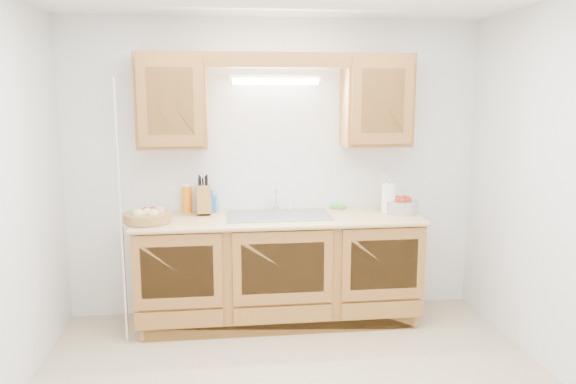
{
  "coord_description": "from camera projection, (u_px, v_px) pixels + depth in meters",
  "views": [
    {
      "loc": [
        -0.46,
        -3.23,
        1.89
      ],
      "look_at": [
        0.03,
        0.85,
        1.16
      ],
      "focal_mm": 35.0,
      "sensor_mm": 36.0,
      "label": 1
    }
  ],
  "objects": [
    {
      "name": "soap_bottle",
      "position": [
        212.0,
        201.0,
        4.71
      ],
      "size": [
        0.1,
        0.1,
        0.19
      ],
      "primitive_type": "imported",
      "rotation": [
        0.0,
        0.0,
        -0.16
      ],
      "color": "blue",
      "rests_on": "countertop"
    },
    {
      "name": "fruit_basket",
      "position": [
        147.0,
        216.0,
        4.33
      ],
      "size": [
        0.42,
        0.42,
        0.11
      ],
      "rotation": [
        0.0,
        0.0,
        0.18
      ],
      "color": "#A67B43",
      "rests_on": "countertop"
    },
    {
      "name": "sponge",
      "position": [
        338.0,
        207.0,
        4.86
      ],
      "size": [
        0.14,
        0.12,
        0.03
      ],
      "rotation": [
        0.0,
        0.0,
        -0.33
      ],
      "color": "#CC333F",
      "rests_on": "countertop"
    },
    {
      "name": "upper_cabinet_left",
      "position": [
        172.0,
        101.0,
        4.43
      ],
      "size": [
        0.55,
        0.33,
        0.75
      ],
      "primitive_type": "cube",
      "color": "#A2682F",
      "rests_on": "room"
    },
    {
      "name": "valance",
      "position": [
        278.0,
        60.0,
        4.33
      ],
      "size": [
        2.2,
        0.05,
        0.12
      ],
      "primitive_type": "cube",
      "color": "#A2682F",
      "rests_on": "room"
    },
    {
      "name": "countertop",
      "position": [
        279.0,
        219.0,
        4.55
      ],
      "size": [
        2.3,
        0.63,
        0.04
      ],
      "primitive_type": "cube",
      "color": "#D9B371",
      "rests_on": "base_cabinets"
    },
    {
      "name": "paper_towel",
      "position": [
        389.0,
        199.0,
        4.66
      ],
      "size": [
        0.14,
        0.14,
        0.29
      ],
      "rotation": [
        0.0,
        0.0,
        0.16
      ],
      "color": "silver",
      "rests_on": "countertop"
    },
    {
      "name": "apple_bowl",
      "position": [
        401.0,
        205.0,
        4.68
      ],
      "size": [
        0.29,
        0.29,
        0.15
      ],
      "rotation": [
        0.0,
        0.0,
        0.03
      ],
      "color": "silver",
      "rests_on": "countertop"
    },
    {
      "name": "upper_cabinet_right",
      "position": [
        377.0,
        101.0,
        4.63
      ],
      "size": [
        0.55,
        0.33,
        0.75
      ],
      "primitive_type": "cube",
      "color": "#A2682F",
      "rests_on": "room"
    },
    {
      "name": "wire_shelf_pole",
      "position": [
        121.0,
        215.0,
        4.14
      ],
      "size": [
        0.03,
        0.03,
        2.0
      ],
      "primitive_type": "cylinder",
      "color": "silver",
      "rests_on": "ground"
    },
    {
      "name": "room",
      "position": [
        299.0,
        202.0,
        3.33
      ],
      "size": [
        3.52,
        3.5,
        2.5
      ],
      "color": "tan",
      "rests_on": "ground"
    },
    {
      "name": "base_cabinets",
      "position": [
        279.0,
        270.0,
        4.64
      ],
      "size": [
        2.2,
        0.6,
        0.86
      ],
      "primitive_type": "cube",
      "color": "#A2682F",
      "rests_on": "ground"
    },
    {
      "name": "sink",
      "position": [
        279.0,
        225.0,
        4.58
      ],
      "size": [
        0.84,
        0.46,
        0.36
      ],
      "color": "#9E9EA3",
      "rests_on": "countertop"
    },
    {
      "name": "knife_block",
      "position": [
        203.0,
        200.0,
        4.62
      ],
      "size": [
        0.13,
        0.2,
        0.34
      ],
      "rotation": [
        0.0,
        0.0,
        0.1
      ],
      "color": "#A2682F",
      "rests_on": "countertop"
    },
    {
      "name": "fluorescent_fixture",
      "position": [
        276.0,
        79.0,
        4.58
      ],
      "size": [
        0.76,
        0.08,
        0.08
      ],
      "color": "white",
      "rests_on": "room"
    },
    {
      "name": "outlet_plate",
      "position": [
        383.0,
        178.0,
        4.91
      ],
      "size": [
        0.08,
        0.01,
        0.12
      ],
      "primitive_type": "cube",
      "color": "white",
      "rests_on": "room"
    },
    {
      "name": "orange_canister",
      "position": [
        187.0,
        198.0,
        4.69
      ],
      "size": [
        0.09,
        0.09,
        0.24
      ],
      "rotation": [
        0.0,
        0.0,
        -0.17
      ],
      "color": "orange",
      "rests_on": "countertop"
    }
  ]
}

